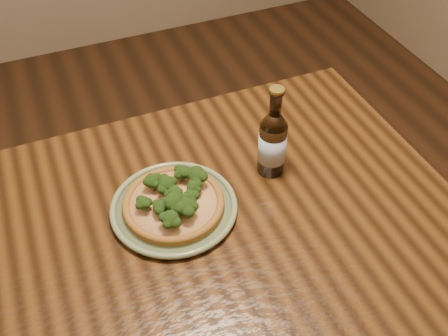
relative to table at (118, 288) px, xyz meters
name	(u,v)px	position (x,y,z in m)	size (l,w,h in m)	color
table	(118,288)	(0.00, 0.00, 0.00)	(1.60, 0.90, 0.75)	#43260E
plate	(174,207)	(0.17, 0.09, 0.10)	(0.29, 0.29, 0.02)	#6F7E57
pizza	(174,201)	(0.17, 0.09, 0.12)	(0.23, 0.23, 0.07)	#8D5D1F
beer_bottle	(272,142)	(0.43, 0.12, 0.18)	(0.07, 0.07, 0.24)	black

